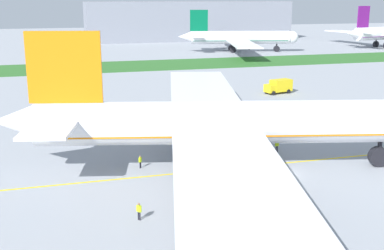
{
  "coord_description": "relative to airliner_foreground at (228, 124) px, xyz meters",
  "views": [
    {
      "loc": [
        -25.67,
        -49.93,
        19.78
      ],
      "look_at": [
        -8.22,
        11.22,
        3.52
      ],
      "focal_mm": 46.75,
      "sensor_mm": 36.0,
      "label": 1
    }
  ],
  "objects": [
    {
      "name": "ground_plane",
      "position": [
        6.17,
        -3.25,
        -5.51
      ],
      "size": [
        600.0,
        600.0,
        0.0
      ],
      "primitive_type": "plane",
      "color": "#9399A0",
      "rests_on": "ground"
    },
    {
      "name": "apron_taxi_line",
      "position": [
        6.17,
        -0.15,
        -5.51
      ],
      "size": [
        280.0,
        0.36,
        0.01
      ],
      "primitive_type": "cube",
      "color": "yellow",
      "rests_on": "ground"
    },
    {
      "name": "grass_median_strip",
      "position": [
        6.17,
        94.29,
        -5.46
      ],
      "size": [
        320.0,
        24.0,
        0.1
      ],
      "primitive_type": "cube",
      "color": "#2D6628",
      "rests_on": "ground"
    },
    {
      "name": "airliner_foreground",
      "position": [
        0.0,
        0.0,
        0.0
      ],
      "size": [
        53.94,
        87.91,
        16.22
      ],
      "color": "white",
      "rests_on": "ground"
    },
    {
      "name": "ground_crew_wingwalker_port",
      "position": [
        -12.58,
        -11.28,
        -4.5
      ],
      "size": [
        0.45,
        0.5,
        1.67
      ],
      "color": "black",
      "rests_on": "ground"
    },
    {
      "name": "ground_crew_marshaller_front",
      "position": [
        -9.92,
        2.93,
        -4.57
      ],
      "size": [
        0.42,
        0.46,
        1.55
      ],
      "color": "black",
      "rests_on": "ground"
    },
    {
      "name": "ground_crew_wingwalker_starboard",
      "position": [
        8.51,
        4.27,
        -4.48
      ],
      "size": [
        0.59,
        0.31,
        1.7
      ],
      "color": "black",
      "rests_on": "ground"
    },
    {
      "name": "service_truck_baggage_loader",
      "position": [
        14.07,
        52.16,
        -3.94
      ],
      "size": [
        4.85,
        3.78,
        2.91
      ],
      "color": "white",
      "rests_on": "ground"
    },
    {
      "name": "service_truck_fuel_bowser",
      "position": [
        26.91,
        42.38,
        -3.94
      ],
      "size": [
        6.39,
        3.8,
        2.92
      ],
      "color": "yellow",
      "rests_on": "ground"
    },
    {
      "name": "parked_airliner_far_centre",
      "position": [
        48.49,
        122.52,
        -0.27
      ],
      "size": [
        44.27,
        70.54,
        15.45
      ],
      "color": "white",
      "rests_on": "ground"
    },
    {
      "name": "terminal_building",
      "position": [
        45.51,
        179.55,
        3.49
      ],
      "size": [
        96.9,
        20.0,
        18.0
      ],
      "primitive_type": "cube",
      "color": "gray",
      "rests_on": "ground"
    }
  ]
}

